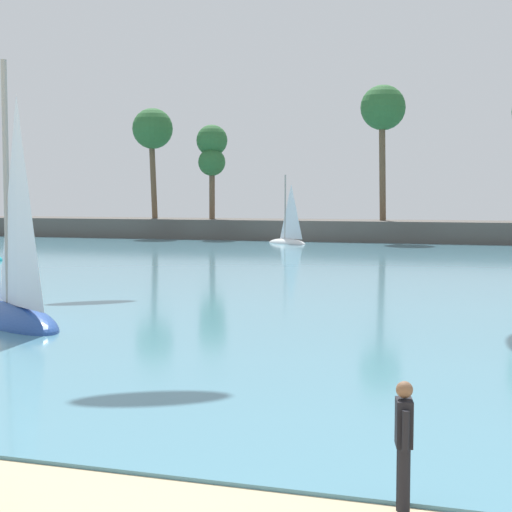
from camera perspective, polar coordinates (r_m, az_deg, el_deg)
The scene contains 5 objects.
sea at distance 60.49m, azimuth 11.39°, elevation 0.44°, with size 220.00×99.47×0.06m, color teal.
palm_headland at distance 69.69m, azimuth 14.38°, elevation 3.89°, with size 113.23×6.71×13.17m.
person_at_waterline at distance 10.52m, azimuth 10.21°, elevation -12.64°, with size 0.27×0.54×1.67m.
sailboat_near_shore at distance 66.03m, azimuth 2.21°, elevation 1.33°, with size 4.14×3.16×5.94m.
sailboat_toward_headland at distance 26.01m, azimuth -16.46°, elevation -2.80°, with size 5.82×4.88×8.55m.
Camera 1 is at (7.14, -3.92, 3.94)m, focal length 57.69 mm.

